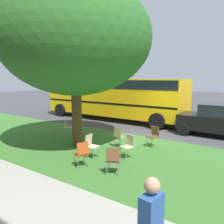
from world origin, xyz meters
TOP-DOWN VIEW (x-y plane):
  - ground at (0.00, 0.00)m, footprint 80.00×80.00m
  - grass_verge at (0.00, 3.20)m, footprint 48.00×6.00m
  - sidewalk_strip at (0.00, 7.60)m, footprint 48.00×2.80m
  - street_tree at (2.20, 3.26)m, footprint 6.35×6.35m
  - chair_0 at (0.65, 4.16)m, footprint 0.45×0.45m
  - chair_1 at (0.48, 2.50)m, footprint 0.48×0.48m
  - chair_2 at (-0.89, 4.94)m, footprint 0.55×0.56m
  - chair_3 at (-0.51, 3.39)m, footprint 0.54×0.54m
  - chair_4 at (-0.65, 1.51)m, footprint 0.49×0.50m
  - chair_5 at (0.31, 5.05)m, footprint 0.56×0.55m
  - chair_6 at (3.72, 2.39)m, footprint 0.59×0.59m
  - parked_car at (-2.57, -1.95)m, footprint 3.70×1.92m
  - school_bus at (4.58, -2.89)m, footprint 10.40×2.80m

SIDE VIEW (x-z plane):
  - ground at x=0.00m, z-range 0.00..0.00m
  - grass_verge at x=0.00m, z-range 0.00..0.01m
  - sidewalk_strip at x=0.00m, z-range 0.00..0.01m
  - chair_0 at x=0.65m, z-range 0.08..0.96m
  - chair_1 at x=0.48m, z-range 0.08..0.96m
  - chair_2 at x=-0.89m, z-range 0.08..0.96m
  - chair_3 at x=-0.51m, z-range 0.08..0.96m
  - chair_4 at x=-0.65m, z-range 0.08..0.96m
  - chair_5 at x=0.31m, z-range 0.08..0.96m
  - chair_6 at x=3.72m, z-range 0.08..0.96m
  - parked_car at x=-2.57m, z-range 0.01..1.66m
  - school_bus at x=4.58m, z-range 0.32..3.20m
  - street_tree at x=2.20m, z-range 1.10..8.00m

